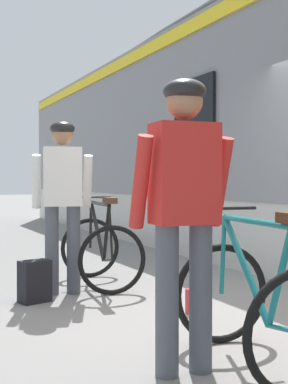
{
  "coord_description": "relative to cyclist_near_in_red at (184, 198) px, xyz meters",
  "views": [
    {
      "loc": [
        -2.69,
        -3.62,
        1.16
      ],
      "look_at": [
        -0.56,
        0.92,
        1.05
      ],
      "focal_mm": 48.86,
      "sensor_mm": 36.0,
      "label": 1
    }
  ],
  "objects": [
    {
      "name": "cyclist_near_in_red",
      "position": [
        0.0,
        0.0,
        0.0
      ],
      "size": [
        0.63,
        0.34,
        1.76
      ],
      "color": "#4C515B",
      "rests_on": "ground"
    },
    {
      "name": "cyclist_far_in_white",
      "position": [
        -0.03,
        2.46,
        0.0
      ],
      "size": [
        0.65,
        0.39,
        1.76
      ],
      "color": "#4C515B",
      "rests_on": "ground"
    },
    {
      "name": "bicycle_far_black",
      "position": [
        0.47,
        2.69,
        -0.65
      ],
      "size": [
        0.83,
        1.14,
        0.99
      ],
      "color": "black",
      "rests_on": "ground"
    },
    {
      "name": "water_bottle_by_the_backpack",
      "position": [
        -0.49,
        2.31,
        -0.96
      ],
      "size": [
        0.08,
        0.08,
        0.19
      ],
      "primitive_type": "cylinder",
      "color": "#338CCC",
      "rests_on": "ground"
    },
    {
      "name": "water_bottle_near_the_bikes",
      "position": [
        0.75,
        1.22,
        -0.95
      ],
      "size": [
        0.08,
        0.08,
        0.22
      ],
      "primitive_type": "cylinder",
      "color": "red",
      "rests_on": "ground"
    },
    {
      "name": "ground_plane",
      "position": [
        1.15,
        0.91,
        -1.05
      ],
      "size": [
        80.0,
        80.0,
        0.0
      ],
      "primitive_type": "plane",
      "color": "gray"
    },
    {
      "name": "backpack_on_platform",
      "position": [
        -0.38,
        2.21,
        -0.85
      ],
      "size": [
        0.32,
        0.25,
        0.4
      ],
      "primitive_type": "cube",
      "rotation": [
        0.0,
        0.0,
        0.28
      ],
      "color": "black",
      "rests_on": "ground"
    },
    {
      "name": "bicycle_near_teal",
      "position": [
        0.45,
        -0.11,
        -0.65
      ],
      "size": [
        0.86,
        1.17,
        0.99
      ],
      "color": "black",
      "rests_on": "ground"
    }
  ]
}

